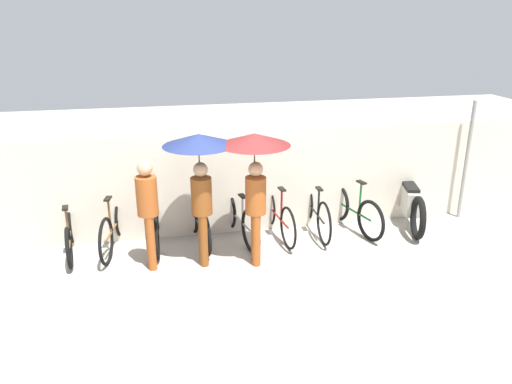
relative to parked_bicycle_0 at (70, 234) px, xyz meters
The scene contains 15 objects.
ground_plane 2.94m from the parked_bicycle_0, 33.06° to the right, with size 30.00×30.00×0.00m, color #9E998E.
back_wall 2.54m from the parked_bicycle_0, ahead, with size 14.04×0.12×1.84m.
parked_bicycle_0 is the anchor object (origin of this frame).
parked_bicycle_1 0.71m from the parked_bicycle_0, ahead, with size 0.49×1.79×1.04m.
parked_bicycle_2 1.40m from the parked_bicycle_0, ahead, with size 0.44×1.75×1.08m.
parked_bicycle_3 2.10m from the parked_bicycle_0, ahead, with size 0.44×1.70×0.98m.
parked_bicycle_4 2.80m from the parked_bicycle_0, ahead, with size 0.52×1.80×0.99m.
parked_bicycle_5 3.50m from the parked_bicycle_0, ahead, with size 0.44×1.78×1.01m.
parked_bicycle_6 4.20m from the parked_bicycle_0, ahead, with size 0.44×1.85×0.99m.
parked_bicycle_7 4.90m from the parked_bicycle_0, ahead, with size 0.58×1.72×1.07m.
pedestrian_leading 1.63m from the parked_bicycle_0, 29.30° to the right, with size 0.32×0.32×1.73m.
pedestrian_center 2.57m from the parked_bicycle_0, 17.68° to the right, with size 1.09×1.09×2.07m.
pedestrian_trailing 3.30m from the parked_bicycle_0, 15.76° to the right, with size 1.09×1.09×2.07m.
motorcycle 6.05m from the parked_bicycle_0, ahead, with size 0.80×2.10×0.95m.
awning_pole 7.19m from the parked_bicycle_0, ahead, with size 0.07×0.07×2.26m.
Camera 1 is at (-0.98, -6.27, 3.78)m, focal length 35.00 mm.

